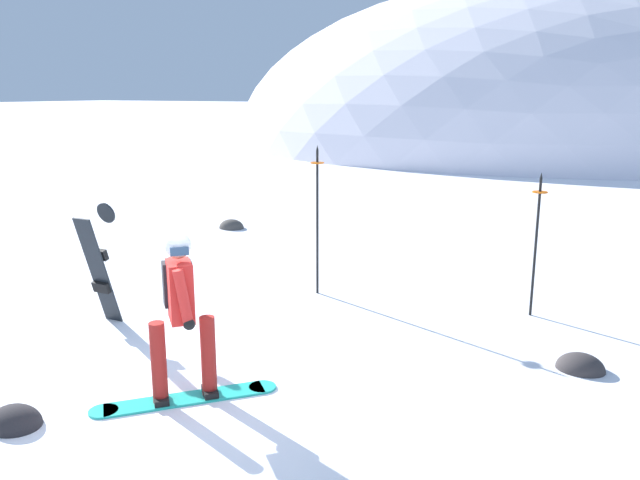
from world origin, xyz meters
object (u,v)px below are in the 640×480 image
at_px(rock_small, 580,369).
at_px(snowboarder_main, 181,311).
at_px(piste_marker_near, 536,235).
at_px(rock_dark, 232,228).
at_px(spare_snowboard, 100,265).
at_px(piste_marker_far, 317,211).
at_px(rock_mid, 15,425).

bearing_deg(rock_small, snowboarder_main, -144.56).
distance_m(piste_marker_near, rock_dark, 7.52).
height_order(spare_snowboard, rock_dark, spare_snowboard).
distance_m(spare_snowboard, piste_marker_near, 5.74).
relative_size(spare_snowboard, piste_marker_near, 0.82).
xyz_separation_m(piste_marker_far, rock_dark, (-3.80, 3.31, -1.27)).
height_order(snowboarder_main, rock_dark, snowboarder_main).
distance_m(snowboarder_main, rock_mid, 1.81).
distance_m(piste_marker_far, rock_small, 4.17).
bearing_deg(rock_mid, piste_marker_far, 80.96).
relative_size(snowboarder_main, spare_snowboard, 1.07).
distance_m(piste_marker_near, rock_small, 2.07).
distance_m(spare_snowboard, piste_marker_far, 3.13).
height_order(piste_marker_near, rock_mid, piste_marker_near).
xyz_separation_m(rock_dark, rock_small, (7.61, -4.45, 0.00)).
bearing_deg(snowboarder_main, rock_dark, 120.85).
distance_m(piste_marker_far, rock_mid, 4.95).
bearing_deg(piste_marker_near, snowboarder_main, -123.92).
bearing_deg(piste_marker_near, rock_dark, 157.16).
xyz_separation_m(snowboarder_main, rock_dark, (-4.14, 6.92, -0.92)).
bearing_deg(rock_small, spare_snowboard, -167.38).
bearing_deg(snowboarder_main, rock_small, 35.44).
distance_m(rock_mid, rock_small, 5.80).
bearing_deg(snowboarder_main, piste_marker_near, 56.08).
relative_size(snowboarder_main, rock_small, 3.27).
height_order(piste_marker_near, piste_marker_far, piste_marker_far).
distance_m(snowboarder_main, piste_marker_near, 4.87).
bearing_deg(rock_dark, rock_small, -30.30).
distance_m(spare_snowboard, rock_mid, 2.71).
relative_size(piste_marker_near, rock_mid, 3.70).
bearing_deg(rock_small, rock_dark, 149.70).
bearing_deg(piste_marker_far, rock_dark, 138.95).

